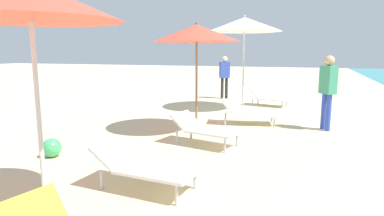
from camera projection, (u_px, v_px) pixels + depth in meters
name	position (u px, v px, depth m)	size (l,w,h in m)	color
umbrella_second	(30.00, 1.00, 3.26)	(1.82, 1.82, 2.51)	silver
lounger_second_shoreside	(145.00, 165.00, 4.28)	(1.39, 0.74, 0.57)	white
umbrella_third	(197.00, 33.00, 7.05)	(1.90, 1.90, 2.39)	olive
lounger_third_shoreside	(247.00, 112.00, 8.17)	(1.45, 0.89, 0.61)	white
lounger_third_inland	(205.00, 128.00, 6.31)	(1.37, 0.87, 0.58)	white
umbrella_farthest	(245.00, 25.00, 9.80)	(2.21, 2.21, 2.83)	silver
lounger_farthest_shoreside	(269.00, 97.00, 10.89)	(1.29, 0.85, 0.57)	white
person_walking_near	(328.00, 85.00, 7.40)	(0.39, 0.42, 1.68)	#334CB2
person_walking_mid	(225.00, 73.00, 12.51)	(0.42, 0.38, 1.59)	#262628
beach_ball	(52.00, 148.00, 5.61)	(0.32, 0.32, 0.32)	#3FB266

